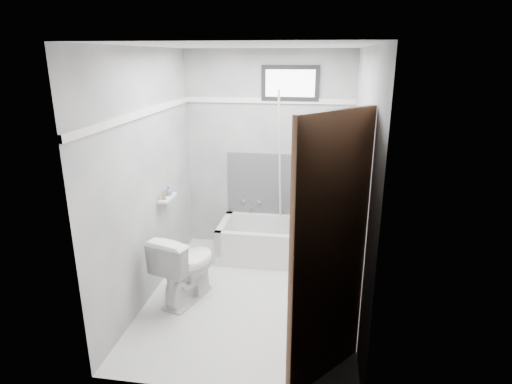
% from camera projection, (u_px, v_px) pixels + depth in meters
% --- Properties ---
extents(floor, '(2.60, 2.60, 0.00)m').
position_uv_depth(floor, '(251.00, 297.00, 4.31)').
color(floor, white).
rests_on(floor, ground).
extents(ceiling, '(2.60, 2.60, 0.00)m').
position_uv_depth(ceiling, '(250.00, 46.00, 3.58)').
color(ceiling, silver).
rests_on(ceiling, floor).
extents(wall_back, '(2.00, 0.02, 2.40)m').
position_uv_depth(wall_back, '(268.00, 153.00, 5.17)').
color(wall_back, slate).
rests_on(wall_back, floor).
extents(wall_front, '(2.00, 0.02, 2.40)m').
position_uv_depth(wall_front, '(216.00, 240.00, 2.72)').
color(wall_front, slate).
rests_on(wall_front, floor).
extents(wall_left, '(0.02, 2.60, 2.40)m').
position_uv_depth(wall_left, '(147.00, 178.00, 4.09)').
color(wall_left, slate).
rests_on(wall_left, floor).
extents(wall_right, '(0.02, 2.60, 2.40)m').
position_uv_depth(wall_right, '(361.00, 188.00, 3.80)').
color(wall_right, slate).
rests_on(wall_right, floor).
extents(bathtub, '(1.50, 0.70, 0.42)m').
position_uv_depth(bathtub, '(283.00, 241.00, 5.09)').
color(bathtub, silver).
rests_on(bathtub, floor).
extents(office_chair, '(0.79, 0.79, 1.01)m').
position_uv_depth(office_chair, '(323.00, 209.00, 4.94)').
color(office_chair, '#5A5A5E').
rests_on(office_chair, bathtub).
extents(toilet, '(0.61, 0.81, 0.71)m').
position_uv_depth(toilet, '(186.00, 266.00, 4.18)').
color(toilet, white).
rests_on(toilet, floor).
extents(door, '(0.78, 0.78, 2.00)m').
position_uv_depth(door, '(371.00, 278.00, 2.66)').
color(door, brown).
rests_on(door, floor).
extents(window, '(0.66, 0.04, 0.40)m').
position_uv_depth(window, '(290.00, 83.00, 4.87)').
color(window, black).
rests_on(window, wall_back).
extents(backerboard, '(1.50, 0.02, 0.78)m').
position_uv_depth(backerboard, '(288.00, 185.00, 5.24)').
color(backerboard, '#4C4C4F').
rests_on(backerboard, wall_back).
extents(trim_back, '(2.00, 0.02, 0.06)m').
position_uv_depth(trim_back, '(268.00, 101.00, 4.97)').
color(trim_back, white).
rests_on(trim_back, wall_back).
extents(trim_left, '(0.02, 2.60, 0.06)m').
position_uv_depth(trim_left, '(143.00, 113.00, 3.90)').
color(trim_left, white).
rests_on(trim_left, wall_left).
extents(pole, '(0.02, 0.54, 1.89)m').
position_uv_depth(pole, '(280.00, 170.00, 4.96)').
color(pole, silver).
rests_on(pole, bathtub).
extents(shelf, '(0.10, 0.32, 0.02)m').
position_uv_depth(shelf, '(168.00, 198.00, 4.47)').
color(shelf, white).
rests_on(shelf, wall_left).
extents(soap_bottle_a, '(0.05, 0.05, 0.10)m').
position_uv_depth(soap_bottle_a, '(164.00, 194.00, 4.37)').
color(soap_bottle_a, olive).
rests_on(soap_bottle_a, shelf).
extents(soap_bottle_b, '(0.11, 0.11, 0.10)m').
position_uv_depth(soap_bottle_b, '(168.00, 191.00, 4.51)').
color(soap_bottle_b, slate).
rests_on(soap_bottle_b, shelf).
extents(faucet, '(0.26, 0.10, 0.16)m').
position_uv_depth(faucet, '(252.00, 203.00, 5.37)').
color(faucet, silver).
rests_on(faucet, wall_back).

